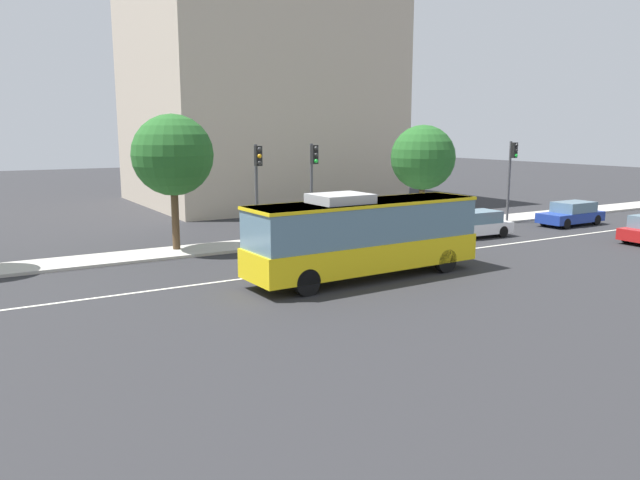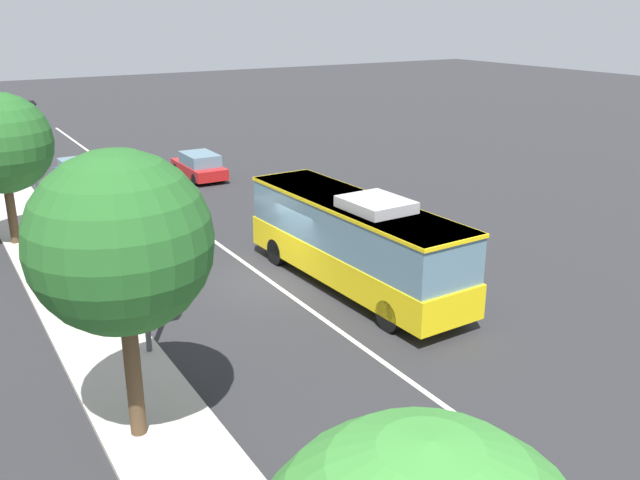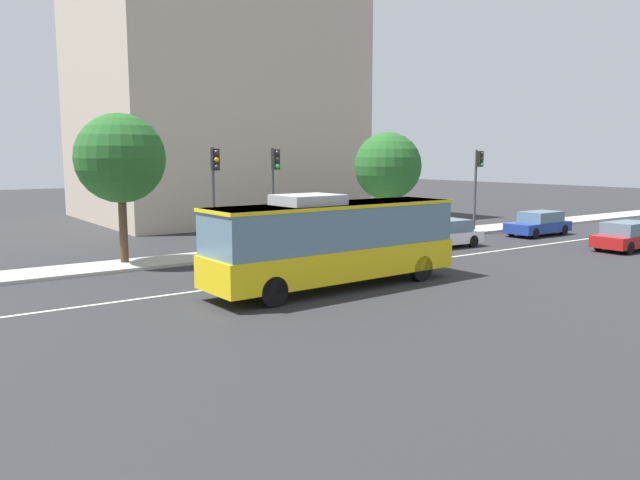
{
  "view_description": "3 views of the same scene",
  "coord_description": "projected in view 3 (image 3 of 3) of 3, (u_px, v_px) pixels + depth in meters",
  "views": [
    {
      "loc": [
        -15.62,
        -22.07,
        5.84
      ],
      "look_at": [
        -3.54,
        -1.52,
        1.58
      ],
      "focal_mm": 34.29,
      "sensor_mm": 36.0,
      "label": 1
    },
    {
      "loc": [
        -20.33,
        10.14,
        9.31
      ],
      "look_at": [
        -2.09,
        -0.82,
        2.04
      ],
      "focal_mm": 38.44,
      "sensor_mm": 36.0,
      "label": 2
    },
    {
      "loc": [
        -14.87,
        -19.91,
        4.75
      ],
      "look_at": [
        -1.97,
        -1.43,
        1.67
      ],
      "focal_mm": 34.05,
      "sensor_mm": 36.0,
      "label": 3
    }
  ],
  "objects": [
    {
      "name": "sedan_blue",
      "position": [
        539.0,
        224.0,
        37.11
      ],
      "size": [
        4.54,
        1.91,
        1.46
      ],
      "rotation": [
        0.0,
        0.0,
        3.17
      ],
      "color": "#1E3899",
      "rests_on": "ground_plane"
    },
    {
      "name": "traffic_light_near_corner",
      "position": [
        214.0,
        184.0,
        27.27
      ],
      "size": [
        0.32,
        0.62,
        5.2
      ],
      "rotation": [
        0.0,
        0.0,
        -1.58
      ],
      "color": "#47474C",
      "rests_on": "ground_plane"
    },
    {
      "name": "sidewalk_kerb",
      "position": [
        263.0,
        251.0,
        30.41
      ],
      "size": [
        80.0,
        2.58,
        0.14
      ],
      "primitive_type": "cube",
      "color": "#B2ADA3",
      "rests_on": "ground_plane"
    },
    {
      "name": "street_tree_kerbside_right",
      "position": [
        120.0,
        159.0,
        26.3
      ],
      "size": [
        3.89,
        3.89,
        6.66
      ],
      "color": "#4C3823",
      "rests_on": "ground_plane"
    },
    {
      "name": "traffic_light_mid_block",
      "position": [
        478.0,
        177.0,
        37.22
      ],
      "size": [
        0.34,
        0.62,
        5.2
      ],
      "rotation": [
        0.0,
        0.0,
        -1.5
      ],
      "color": "#47474C",
      "rests_on": "ground_plane"
    },
    {
      "name": "lane_centre_line",
      "position": [
        339.0,
        272.0,
        25.25
      ],
      "size": [
        76.0,
        0.16,
        0.01
      ],
      "primitive_type": "cube",
      "color": "silver",
      "rests_on": "ground_plane"
    },
    {
      "name": "sedan_white",
      "position": [
        443.0,
        234.0,
        32.17
      ],
      "size": [
        4.58,
        2.0,
        1.46
      ],
      "rotation": [
        0.0,
        0.0,
        3.1
      ],
      "color": "white",
      "rests_on": "ground_plane"
    },
    {
      "name": "sedan_red",
      "position": [
        629.0,
        236.0,
        31.25
      ],
      "size": [
        4.52,
        1.86,
        1.46
      ],
      "rotation": [
        0.0,
        0.0,
        -0.01
      ],
      "color": "#B21919",
      "rests_on": "ground_plane"
    },
    {
      "name": "traffic_light_far_corner",
      "position": [
        274.0,
        182.0,
        29.26
      ],
      "size": [
        0.34,
        0.62,
        5.2
      ],
      "rotation": [
        0.0,
        0.0,
        -1.51
      ],
      "color": "#47474C",
      "rests_on": "ground_plane"
    },
    {
      "name": "office_block_background",
      "position": [
        210.0,
        87.0,
        47.54
      ],
      "size": [
        18.78,
        17.53,
        20.4
      ],
      "rotation": [
        0.0,
        0.0,
        0.01
      ],
      "color": "#B7A893",
      "rests_on": "ground_plane"
    },
    {
      "name": "street_tree_kerbside_left",
      "position": [
        388.0,
        166.0,
        35.54
      ],
      "size": [
        3.96,
        3.96,
        6.22
      ],
      "color": "#4C3823",
      "rests_on": "ground_plane"
    },
    {
      "name": "transit_bus",
      "position": [
        334.0,
        239.0,
        22.08
      ],
      "size": [
        10.09,
        2.9,
        3.46
      ],
      "rotation": [
        0.0,
        0.0,
        0.04
      ],
      "color": "yellow",
      "rests_on": "ground_plane"
    },
    {
      "name": "ground_plane",
      "position": [
        339.0,
        272.0,
        25.25
      ],
      "size": [
        160.0,
        160.0,
        0.0
      ],
      "primitive_type": "plane",
      "color": "#28282B"
    }
  ]
}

